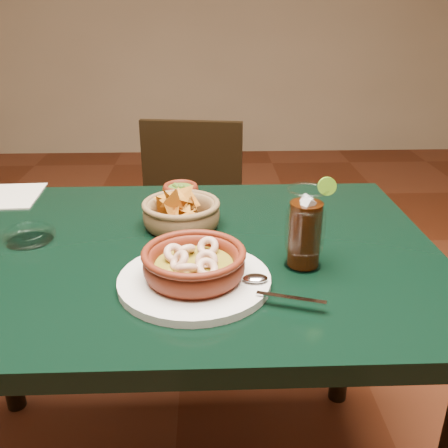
{
  "coord_description": "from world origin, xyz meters",
  "views": [
    {
      "loc": [
        0.1,
        -0.97,
        1.23
      ],
      "look_at": [
        0.14,
        -0.02,
        0.81
      ],
      "focal_mm": 40.0,
      "sensor_mm": 36.0,
      "label": 1
    }
  ],
  "objects_px": {
    "dining_table": "(161,286)",
    "chip_basket": "(181,213)",
    "shrimp_plate": "(194,268)",
    "cola_drink": "(305,229)",
    "dining_chair": "(188,231)"
  },
  "relations": [
    {
      "from": "dining_table",
      "to": "cola_drink",
      "type": "bearing_deg",
      "value": -17.8
    },
    {
      "from": "dining_table",
      "to": "cola_drink",
      "type": "distance_m",
      "value": 0.36
    },
    {
      "from": "shrimp_plate",
      "to": "cola_drink",
      "type": "xyz_separation_m",
      "value": [
        0.21,
        0.07,
        0.05
      ]
    },
    {
      "from": "dining_chair",
      "to": "cola_drink",
      "type": "relative_size",
      "value": 4.61
    },
    {
      "from": "dining_table",
      "to": "chip_basket",
      "type": "xyz_separation_m",
      "value": [
        0.04,
        0.11,
        0.13
      ]
    },
    {
      "from": "dining_table",
      "to": "dining_chair",
      "type": "bearing_deg",
      "value": 87.13
    },
    {
      "from": "dining_chair",
      "to": "chip_basket",
      "type": "xyz_separation_m",
      "value": [
        0.01,
        -0.59,
        0.32
      ]
    },
    {
      "from": "shrimp_plate",
      "to": "chip_basket",
      "type": "bearing_deg",
      "value": 97.53
    },
    {
      "from": "chip_basket",
      "to": "cola_drink",
      "type": "distance_m",
      "value": 0.33
    },
    {
      "from": "dining_table",
      "to": "chip_basket",
      "type": "relative_size",
      "value": 5.61
    },
    {
      "from": "dining_chair",
      "to": "shrimp_plate",
      "type": "distance_m",
      "value": 0.92
    },
    {
      "from": "chip_basket",
      "to": "cola_drink",
      "type": "bearing_deg",
      "value": -39.06
    },
    {
      "from": "dining_table",
      "to": "shrimp_plate",
      "type": "relative_size",
      "value": 3.26
    },
    {
      "from": "dining_table",
      "to": "cola_drink",
      "type": "relative_size",
      "value": 6.5
    },
    {
      "from": "dining_table",
      "to": "chip_basket",
      "type": "bearing_deg",
      "value": 67.66
    }
  ]
}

